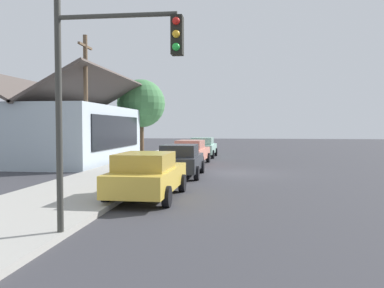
{
  "coord_description": "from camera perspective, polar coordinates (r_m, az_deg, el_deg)",
  "views": [
    {
      "loc": [
        -20.88,
        -0.31,
        2.47
      ],
      "look_at": [
        3.06,
        2.61,
        1.4
      ],
      "focal_mm": 37.12,
      "sensor_mm": 36.0,
      "label": 1
    }
  ],
  "objects": [
    {
      "name": "ground_plane",
      "position": [
        21.03,
        6.08,
        -4.22
      ],
      "size": [
        120.0,
        120.0,
        0.0
      ],
      "primitive_type": "plane",
      "color": "#38383D"
    },
    {
      "name": "sidewalk_curb",
      "position": [
        21.83,
        -8.81,
        -3.78
      ],
      "size": [
        60.0,
        4.2,
        0.16
      ],
      "primitive_type": "cube",
      "color": "#A3A099",
      "rests_on": "ground"
    },
    {
      "name": "car_mustard",
      "position": [
        13.66,
        -6.39,
        -4.43
      ],
      "size": [
        4.74,
        2.16,
        1.59
      ],
      "rotation": [
        0.0,
        0.0,
        -0.02
      ],
      "color": "gold",
      "rests_on": "ground"
    },
    {
      "name": "car_charcoal",
      "position": [
        19.58,
        -1.62,
        -2.31
      ],
      "size": [
        4.61,
        2.08,
        1.59
      ],
      "rotation": [
        0.0,
        0.0,
        0.01
      ],
      "color": "#2D3035",
      "rests_on": "ground"
    },
    {
      "name": "car_coral",
      "position": [
        25.76,
        -0.1,
        -1.14
      ],
      "size": [
        4.98,
        2.18,
        1.59
      ],
      "rotation": [
        0.0,
        0.0,
        -0.05
      ],
      "color": "#EA8C75",
      "rests_on": "ground"
    },
    {
      "name": "car_seafoam",
      "position": [
        31.87,
        1.59,
        -0.44
      ],
      "size": [
        4.54,
        2.13,
        1.59
      ],
      "rotation": [
        0.0,
        0.0,
        -0.03
      ],
      "color": "#9ED1BC",
      "rests_on": "ground"
    },
    {
      "name": "storefront_building",
      "position": [
        29.0,
        -18.13,
        1.61
      ],
      "size": [
        12.72,
        8.24,
        6.07
      ],
      "color": "#ADBCC6",
      "rests_on": "ground"
    },
    {
      "name": "shade_tree",
      "position": [
        35.19,
        -7.32,
        5.76
      ],
      "size": [
        4.2,
        4.2,
        6.59
      ],
      "color": "brown",
      "rests_on": "ground"
    },
    {
      "name": "traffic_light_main",
      "position": [
        8.72,
        -12.31,
        9.2
      ],
      "size": [
        0.37,
        2.79,
        5.2
      ],
      "color": "#383833",
      "rests_on": "ground"
    },
    {
      "name": "utility_pole_wooden",
      "position": [
        22.85,
        -15.01,
        6.11
      ],
      "size": [
        1.8,
        0.24,
        7.5
      ],
      "color": "brown",
      "rests_on": "ground"
    },
    {
      "name": "fire_hydrant_red",
      "position": [
        24.63,
        -3.62,
        -2.06
      ],
      "size": [
        0.22,
        0.22,
        0.71
      ],
      "color": "red",
      "rests_on": "sidewalk_curb"
    }
  ]
}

